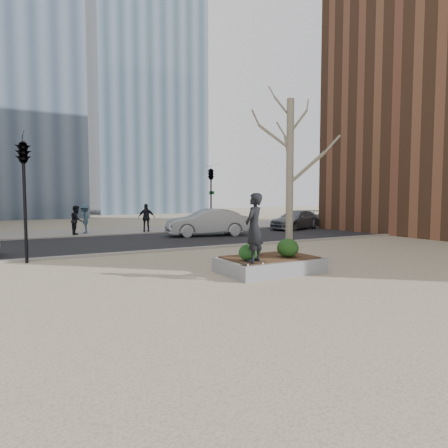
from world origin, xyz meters
TOP-DOWN VIEW (x-y plane):
  - ground at (0.00, 0.00)m, footprint 120.00×120.00m
  - street at (0.00, 10.00)m, footprint 60.00×8.00m
  - far_sidewalk at (0.00, 17.00)m, footprint 60.00×6.00m
  - planter at (1.00, 0.00)m, footprint 3.00×2.00m
  - planter_mulch at (1.00, 0.00)m, footprint 2.70×1.70m
  - sycamore_tree at (2.00, 0.30)m, footprint 2.80×2.80m
  - shrub_left at (-0.01, -0.36)m, footprint 0.57×0.57m
  - shrub_middle at (0.69, 0.46)m, footprint 0.53×0.53m
  - shrub_right at (1.43, -0.37)m, footprint 0.67×0.67m
  - skateboard at (-0.10, -0.79)m, footprint 0.79×0.24m
  - skateboarder at (-0.10, -0.79)m, footprint 0.84×0.78m
  - car_silver at (4.40, 11.00)m, footprint 5.08×2.61m
  - car_third at (12.07, 12.22)m, footprint 4.95×3.17m
  - pedestrian_a at (-2.26, 15.45)m, footprint 0.88×1.02m
  - pedestrian_b at (-1.70, 16.05)m, footprint 0.83×1.27m
  - pedestrian_c at (2.09, 15.32)m, footprint 1.17×0.75m
  - traffic_light_near at (-5.50, 5.60)m, footprint 0.60×2.48m
  - traffic_light_far at (6.50, 14.60)m, footprint 0.60×2.48m
  - building_glass_b at (12.00, 48.00)m, footprint 15.00×15.00m

SIDE VIEW (x-z plane):
  - ground at x=0.00m, z-range 0.00..0.00m
  - street at x=0.00m, z-range 0.00..0.02m
  - far_sidewalk at x=0.00m, z-range 0.00..0.02m
  - planter at x=1.00m, z-range 0.00..0.45m
  - planter_mulch at x=1.00m, z-range 0.45..0.49m
  - skateboard at x=-0.10m, z-range 0.45..0.53m
  - car_third at x=12.07m, z-range 0.02..1.35m
  - shrub_middle at x=0.69m, z-range 0.49..0.94m
  - shrub_left at x=-0.01m, z-range 0.49..0.97m
  - shrub_right at x=1.43m, z-range 0.49..1.06m
  - car_silver at x=4.40m, z-range 0.02..1.62m
  - pedestrian_a at x=-2.26m, z-range 0.02..1.80m
  - pedestrian_b at x=-1.70m, z-range 0.02..1.87m
  - pedestrian_c at x=2.09m, z-range 0.02..1.87m
  - skateboarder at x=-0.10m, z-range 0.53..2.45m
  - traffic_light_near at x=-5.50m, z-range 0.00..4.50m
  - traffic_light_far at x=6.50m, z-range 0.00..4.50m
  - sycamore_tree at x=2.00m, z-range 0.49..7.09m
  - building_glass_b at x=12.00m, z-range 0.00..55.00m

